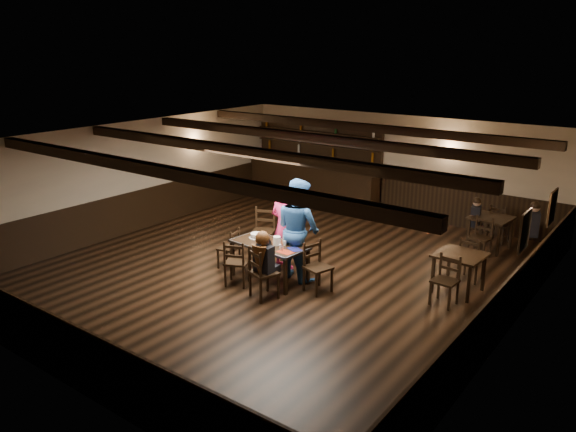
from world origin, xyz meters
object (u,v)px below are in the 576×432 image
Objects in this scene: woman_pink at (284,227)px; man_blue at (298,229)px; chair_near_left at (236,260)px; bar_counter at (314,178)px; dining_table at (269,248)px; cake at (257,236)px; chair_near_right at (260,269)px.

man_blue is (0.54, -0.24, 0.13)m from woman_pink.
man_blue is (0.68, 1.08, 0.47)m from chair_near_left.
bar_counter is (-2.87, 4.80, -0.28)m from man_blue.
cake reaches higher than dining_table.
man_blue is 5.60m from bar_counter.
dining_table is at bearing 110.44° from woman_pink.
chair_near_right is (0.72, -0.15, 0.03)m from chair_near_left.
dining_table is 5.82m from bar_counter.
cake is at bearing 96.47° from chair_near_left.
dining_table is at bearing -15.37° from cake.
chair_near_left is 0.21× the size of bar_counter.
dining_table is 0.72m from chair_near_left.
man_blue reaches higher than chair_near_left.
chair_near_right reaches higher than dining_table.
man_blue is 0.46× the size of bar_counter.
woman_pink is at bearing 68.46° from cake.
chair_near_right is at bearing 117.52° from woman_pink.
woman_pink reaches higher than chair_near_right.
chair_near_left is at bearing 73.21° from man_blue.
woman_pink is (-0.18, 0.69, 0.20)m from dining_table.
woman_pink is at bearing 111.31° from chair_near_right.
chair_near_left is at bearing -69.57° from bar_counter.
dining_table is 0.74m from woman_pink.
cake is 5.56m from bar_counter.
bar_counter reaches higher than dining_table.
man_blue is at bearing 161.97° from woman_pink.
bar_counter is at bearing 112.27° from cake.
chair_near_right is at bearing -62.90° from dining_table.
chair_near_right is 3.13× the size of cake.
man_blue reaches higher than cake.
dining_table is 0.37× the size of bar_counter.
bar_counter reaches higher than cake.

